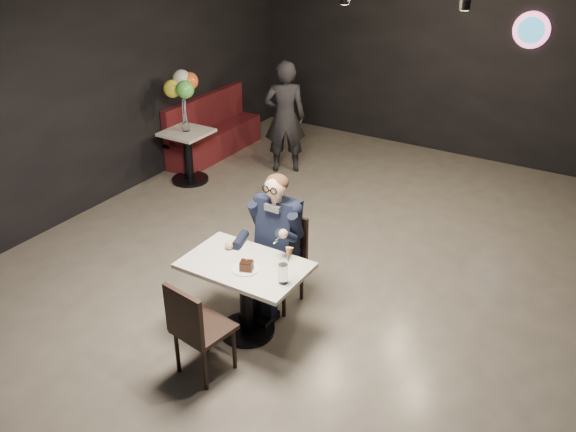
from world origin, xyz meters
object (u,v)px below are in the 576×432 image
Objects in this scene: seated_man at (278,240)px; sundae_glass at (283,274)px; chair_far at (278,263)px; main_table at (246,299)px; passerby at (285,117)px; booth_bench at (214,126)px; balloon_vase at (186,126)px; chair_near at (204,327)px; side_table at (188,156)px.

seated_man is 0.78m from sundae_glass.
chair_far is at bearing 125.59° from sundae_glass.
main_table is at bearing -90.00° from chair_far.
passerby reaches higher than seated_man.
booth_bench is (-3.41, 3.47, -0.38)m from sundae_glass.
seated_man is 3.36m from passerby.
chair_near is at bearing -48.44° from balloon_vase.
passerby reaches higher than booth_bench.
passerby is at bearing 120.53° from chair_far.
chair_far reaches higher than main_table.
chair_far is 1.00× the size of chair_near.
sundae_glass reaches higher than chair_far.
chair_near is (0.00, -0.61, 0.09)m from main_table.
seated_man is at bearing -34.75° from balloon_vase.
side_table reaches higher than main_table.
passerby is (-1.70, 4.05, 0.36)m from chair_near.
sundae_glass is 0.11× the size of passerby.
passerby is at bearing 121.25° from chair_near.
passerby reaches higher than main_table.
sundae_glass is at bearing -9.68° from main_table.
chair_near is 6.59× the size of balloon_vase.
side_table is at bearing 12.70° from passerby.
side_table is 0.44m from balloon_vase.
booth_bench is 1.10m from balloon_vase.
balloon_vase is at bearing 0.00° from side_table.
seated_man is 0.88× the size of passerby.
main_table is 0.76× the size of seated_man.
chair_near is 0.50× the size of booth_bench.
chair_near is at bearing -48.44° from side_table.
sundae_glass is 4.00m from side_table.
chair_far is at bearing -34.75° from balloon_vase.
chair_near is 5.12× the size of sundae_glass.
seated_man is 4.12m from booth_bench.
sundae_glass is at bearing -54.41° from chair_far.
chair_near is 4.03m from balloon_vase.
seated_man is 0.78× the size of booth_bench.
side_table is (0.30, -1.00, -0.09)m from booth_bench.
main_table is 0.67× the size of passerby.
passerby is at bearing 120.53° from seated_man.
chair_near reaches higher than side_table.
main_table is 0.61m from chair_near.
balloon_vase is at bearing 141.52° from sundae_glass.
main_table is 3.58m from side_table.
side_table is 5.41× the size of balloon_vase.
side_table is at bearing 0.00° from balloon_vase.
passerby is at bearing 121.47° from sundae_glass.
chair_near is 1.22× the size of side_table.
main_table is 3.86m from passerby.
sundae_glass is at bearing 58.20° from chair_near.
seated_man reaches higher than side_table.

